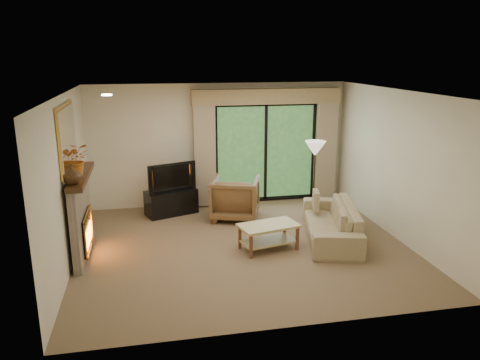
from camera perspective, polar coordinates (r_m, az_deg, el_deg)
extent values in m
plane|color=#7A6247|center=(8.07, 0.42, -8.11)|extent=(5.50, 5.50, 0.00)
plane|color=silver|center=(7.44, 0.46, 10.63)|extent=(5.50, 5.50, 0.00)
plane|color=beige|center=(10.05, -2.48, 4.32)|extent=(5.00, 0.00, 5.00)
plane|color=beige|center=(5.34, 5.97, -5.64)|extent=(5.00, 0.00, 5.00)
plane|color=beige|center=(7.60, -20.31, -0.19)|extent=(0.00, 5.00, 5.00)
plane|color=beige|center=(8.63, 18.63, 1.71)|extent=(0.00, 5.00, 5.00)
cube|color=tan|center=(9.87, -4.34, 3.49)|extent=(0.45, 0.18, 2.35)
cube|color=tan|center=(10.54, 10.42, 4.03)|extent=(0.45, 0.18, 2.35)
cube|color=tan|center=(9.98, 3.35, 10.14)|extent=(3.20, 0.24, 0.32)
cube|color=black|center=(9.67, -8.38, -2.67)|extent=(1.11, 0.77, 0.51)
imported|color=black|center=(9.52, -8.50, 0.45)|extent=(0.99, 0.46, 0.58)
imported|color=brown|center=(9.28, -0.59, -2.20)|extent=(1.14, 1.16, 0.84)
imported|color=tan|center=(8.48, 11.05, -4.99)|extent=(1.33, 2.25, 0.62)
cube|color=brown|center=(7.86, 12.32, -5.10)|extent=(0.17, 0.35, 0.34)
cube|color=brown|center=(8.92, 9.23, -2.45)|extent=(0.18, 0.38, 0.36)
imported|color=#372211|center=(7.12, -19.84, 0.65)|extent=(0.31, 0.31, 0.29)
imported|color=#B2601B|center=(7.54, -19.44, 2.37)|extent=(0.49, 0.43, 0.52)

